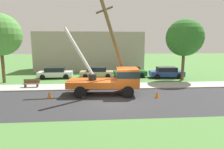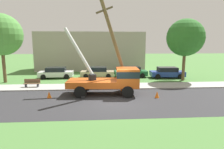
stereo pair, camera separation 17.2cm
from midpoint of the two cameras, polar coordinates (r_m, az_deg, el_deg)
The scene contains 16 objects.
ground_plane at distance 26.71m, azimuth -1.74°, elevation -0.37°, with size 120.00×120.00×0.00m, color #477538.
road_asphalt at distance 15.04m, azimuth 0.50°, elevation -8.00°, with size 80.00×7.42×0.01m, color #2B2B2D.
sidewalk_strip at distance 19.91m, azimuth -0.77°, elevation -3.56°, with size 80.00×2.71×0.10m, color #9E9E99.
utility_truck at distance 16.71m, azimuth -0.12°, elevation -1.28°, with size 6.75×3.21×5.98m.
leaning_utility_pole at distance 17.50m, azimuth 0.80°, elevation 8.77°, with size 3.44×2.45×8.45m.
traffic_cone_ahead at distance 16.29m, azimuth 13.23°, elevation -5.88°, with size 0.36×0.36×0.56m, color orange.
traffic_cone_behind at distance 16.63m, azimuth -18.79°, elevation -5.83°, with size 0.36×0.36×0.56m, color orange.
traffic_cone_curbside at distance 18.15m, azimuth 2.85°, elevation -4.09°, with size 0.36×0.36×0.56m, color orange.
parked_sedan_white at distance 25.88m, azimuth -16.95°, elevation 0.52°, with size 4.45×2.10×1.42m.
parked_sedan_tan at distance 25.20m, azimuth -4.81°, elevation 0.66°, with size 4.48×2.15×1.42m.
parked_sedan_green at distance 25.79m, azimuth 5.28°, elevation 0.85°, with size 4.45×2.10×1.42m.
parked_sedan_blue at distance 26.08m, azimuth 15.99°, elevation 0.63°, with size 4.51×2.20×1.42m.
park_bench at distance 20.98m, azimuth -23.42°, elevation -2.51°, with size 1.60×0.45×0.90m.
roadside_tree_near at distance 24.95m, azimuth -30.97°, elevation 10.29°, with size 4.69×4.69×7.84m.
roadside_tree_far at distance 24.66m, azimuth 20.94°, elevation 10.36°, with size 4.45×4.45×7.44m.
lowrise_building_backdrop at distance 33.63m, azimuth -6.78°, elevation 7.04°, with size 18.00×6.00×6.40m, color #A5998C.
Camera 1 is at (-1.35, -14.30, 4.47)m, focal length 30.18 mm.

